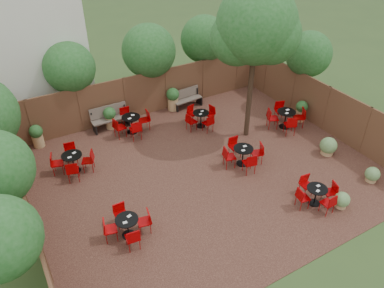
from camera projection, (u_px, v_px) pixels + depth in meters
ground at (204, 171)px, 13.94m from camera, size 80.00×80.00×0.00m
courtyard_paving at (204, 171)px, 13.94m from camera, size 12.00×10.00×0.02m
fence_back at (147, 94)px, 16.95m from camera, size 12.00×0.08×2.00m
fence_left at (28, 208)px, 10.91m from camera, size 0.08×10.00×2.00m
fence_right at (326, 108)px, 15.84m from camera, size 0.08×10.00×2.00m
neighbour_building at (12, 25)px, 15.55m from camera, size 5.00×4.00×8.00m
overhang_foliage at (117, 83)px, 14.00m from camera, size 15.49×10.38×2.56m
courtyard_tree at (256, 29)px, 13.43m from camera, size 2.99×2.93×6.14m
park_bench_left at (110, 117)px, 16.16m from camera, size 1.63×0.52×1.00m
park_bench_right at (187, 98)px, 17.74m from camera, size 1.47×0.60×0.89m
bistro_tables at (197, 148)px, 14.42m from camera, size 10.40×8.58×0.89m
planters at (158, 113)px, 16.41m from camera, size 11.12×4.28×1.09m
low_shrubs at (342, 165)px, 13.73m from camera, size 2.48×2.94×0.71m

